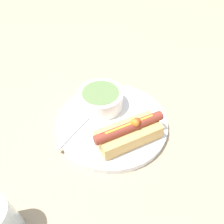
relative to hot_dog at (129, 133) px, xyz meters
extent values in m
plane|color=tan|center=(-0.02, 0.07, -0.04)|extent=(4.00, 4.00, 0.00)
cylinder|color=white|center=(-0.02, 0.07, -0.03)|extent=(0.28, 0.28, 0.02)
cube|color=#DBAD60|center=(0.00, 0.00, -0.01)|extent=(0.15, 0.08, 0.04)
cylinder|color=brown|center=(0.00, 0.00, 0.02)|extent=(0.17, 0.05, 0.02)
sphere|color=#C63F1E|center=(0.02, 0.00, 0.03)|extent=(0.02, 0.02, 0.02)
sphere|color=orange|center=(0.01, 0.00, 0.03)|extent=(0.02, 0.02, 0.02)
sphere|color=orange|center=(0.01, 0.00, 0.03)|extent=(0.02, 0.02, 0.02)
cylinder|color=gold|center=(0.00, 0.00, 0.03)|extent=(0.12, 0.02, 0.01)
cylinder|color=white|center=(-0.03, 0.13, 0.00)|extent=(0.12, 0.12, 0.05)
cylinder|color=#66844C|center=(-0.03, 0.13, 0.02)|extent=(0.10, 0.10, 0.01)
cube|color=#B7B7BC|center=(-0.12, 0.06, -0.02)|extent=(0.10, 0.08, 0.00)
ellipsoid|color=#B7B7BC|center=(-0.06, 0.11, -0.02)|extent=(0.04, 0.04, 0.01)
camera|label=1|loc=(-0.13, -0.28, 0.39)|focal=35.00mm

